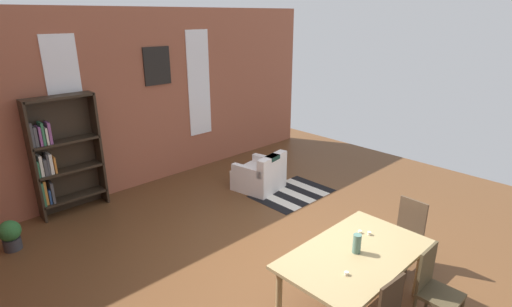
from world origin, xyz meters
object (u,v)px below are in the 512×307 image
vase_on_table (357,244)px  bookshelf_tall (61,156)px  dining_chair_head_right (406,232)px  dining_table (355,259)px  dining_chair_near_right (434,287)px  armchair_white (260,176)px  potted_plant_by_shelf (10,234)px

vase_on_table → bookshelf_tall: bearing=107.1°
dining_chair_head_right → dining_table: bearing=179.9°
dining_chair_head_right → dining_chair_near_right: (-0.86, -0.74, 0.00)m
vase_on_table → bookshelf_tall: (-1.46, 4.77, 0.15)m
vase_on_table → dining_table: bearing=-180.0°
dining_table → armchair_white: dining_table is taller
bookshelf_tall → dining_chair_head_right: bearing=-60.4°
vase_on_table → armchair_white: vase_on_table is taller
vase_on_table → dining_chair_near_right: 0.91m
dining_table → armchair_white: 3.55m
armchair_white → potted_plant_by_shelf: 4.22m
dining_table → dining_chair_near_right: 0.86m
dining_table → dining_chair_near_right: size_ratio=1.86×
dining_chair_head_right → bookshelf_tall: bearing=119.6°
dining_chair_head_right → dining_chair_near_right: size_ratio=1.00×
bookshelf_tall → dining_table: bearing=-73.1°
armchair_white → potted_plant_by_shelf: (-4.11, 0.99, -0.03)m
vase_on_table → armchair_white: bearing=63.0°
dining_table → bookshelf_tall: (-1.45, 4.77, 0.34)m
dining_chair_near_right → armchair_white: bearing=72.6°
dining_chair_head_right → dining_chair_near_right: same height
dining_chair_near_right → potted_plant_by_shelf: size_ratio=2.08×
vase_on_table → dining_chair_near_right: bearing=-62.5°
bookshelf_tall → potted_plant_by_shelf: 1.45m
dining_chair_near_right → vase_on_table: bearing=117.5°
vase_on_table → dining_chair_near_right: (0.39, -0.74, -0.37)m
dining_chair_head_right → potted_plant_by_shelf: (-3.75, 4.14, -0.27)m
dining_table → dining_chair_near_right: dining_chair_near_right is taller
vase_on_table → dining_chair_near_right: size_ratio=0.23×
dining_chair_head_right → potted_plant_by_shelf: 5.59m
dining_table → vase_on_table: vase_on_table is taller
dining_chair_near_right → potted_plant_by_shelf: (-2.89, 4.87, -0.27)m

